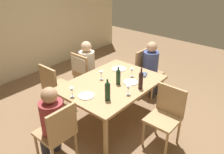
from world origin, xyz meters
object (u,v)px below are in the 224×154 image
object	(u,v)px
person_man_bearded	(88,64)
wine_glass_far	(128,88)
wine_bottle_dark_red	(118,76)
dinner_plate_host	(131,82)
chair_right_end	(146,69)
wine_glass_near_left	(132,71)
person_man_guest	(152,65)
dinner_plate_guest_right	(86,96)
wine_bottle_short_olive	(108,91)
wine_glass_centre	(72,90)
chair_near	(166,113)
person_woman_host	(52,120)
wine_bottle_tall_green	(141,80)
dining_table	(112,87)
wine_glass_near_right	(101,73)
chair_left_end	(58,131)
chair_far_left	(55,85)
dinner_plate_guest_left	(119,69)

from	to	relation	value
person_man_bearded	wine_glass_far	xyz separation A→B (m)	(-0.52, -1.39, 0.18)
wine_bottle_dark_red	dinner_plate_host	size ratio (longest dim) A/B	1.23
chair_right_end	wine_glass_near_left	world-z (taller)	chair_right_end
person_man_guest	dinner_plate_guest_right	size ratio (longest dim) A/B	4.72
wine_bottle_short_olive	wine_glass_centre	xyz separation A→B (m)	(-0.27, 0.46, -0.05)
chair_near	dinner_plate_host	size ratio (longest dim) A/B	3.76
person_woman_host	person_man_guest	world-z (taller)	person_woman_host
chair_right_end	wine_glass_far	xyz separation A→B (m)	(-1.31, -0.51, 0.31)
wine_bottle_tall_green	chair_right_end	bearing A→B (deg)	27.68
chair_near	wine_glass_far	world-z (taller)	chair_near
wine_bottle_dark_red	person_man_guest	bearing A→B (deg)	4.20
dinner_plate_guest_right	chair_right_end	bearing A→B (deg)	2.46
dinner_plate_guest_right	person_woman_host	bearing A→B (deg)	178.67
wine_bottle_dark_red	wine_glass_far	distance (m)	0.35
person_woman_host	person_man_guest	bearing A→B (deg)	-1.25
wine_glass_far	dining_table	bearing A→B (deg)	73.13
wine_glass_near_left	chair_near	bearing A→B (deg)	-109.69
wine_bottle_dark_red	wine_glass_near_left	bearing A→B (deg)	-0.13
dining_table	wine_bottle_dark_red	bearing A→B (deg)	-78.28
chair_near	wine_glass_near_right	world-z (taller)	chair_near
wine_glass_near_right	wine_glass_near_left	bearing A→B (deg)	-37.82
chair_right_end	person_woman_host	xyz separation A→B (m)	(-2.37, -0.06, 0.13)
dinner_plate_host	wine_bottle_dark_red	bearing A→B (deg)	144.63
person_woman_host	wine_bottle_dark_red	world-z (taller)	person_woman_host
chair_right_end	dinner_plate_guest_right	xyz separation A→B (m)	(-1.76, -0.08, 0.21)
wine_bottle_tall_green	wine_glass_centre	distance (m)	1.05
chair_left_end	person_man_guest	xyz separation A→B (m)	(2.37, 0.06, 0.12)
chair_near	chair_far_left	world-z (taller)	same
wine_bottle_tall_green	wine_glass_near_right	distance (m)	0.70
chair_right_end	chair_far_left	bearing A→B (deg)	-28.18
wine_bottle_dark_red	dinner_plate_host	distance (m)	0.25
chair_left_end	wine_glass_centre	bearing A→B (deg)	27.37
chair_left_end	person_man_bearded	distance (m)	1.90
person_man_guest	wine_bottle_short_olive	size ratio (longest dim) A/B	3.41
wine_bottle_tall_green	wine_bottle_short_olive	size ratio (longest dim) A/B	1.04
wine_glass_centre	dinner_plate_guest_right	world-z (taller)	wine_glass_centre
chair_far_left	person_woman_host	world-z (taller)	person_woman_host
chair_left_end	person_woman_host	world-z (taller)	person_woman_host
wine_glass_far	dinner_plate_guest_right	distance (m)	0.63
person_man_bearded	chair_near	bearing A→B (deg)	-8.89
wine_bottle_short_olive	wine_glass_far	distance (m)	0.34
chair_left_end	wine_glass_near_right	world-z (taller)	chair_left_end
person_man_guest	wine_glass_far	xyz separation A→B (m)	(-1.31, -0.40, 0.19)
wine_glass_near_left	wine_glass_far	size ratio (longest dim) A/B	1.00
dining_table	chair_near	distance (m)	0.98
chair_right_end	chair_far_left	xyz separation A→B (m)	(-1.64, 0.88, 0.00)
wine_glass_near_right	wine_bottle_short_olive	bearing A→B (deg)	-129.17
dinner_plate_guest_right	dinner_plate_guest_left	bearing A→B (deg)	12.24
person_man_bearded	wine_bottle_dark_red	size ratio (longest dim) A/B	3.80
person_woman_host	wine_bottle_short_olive	bearing A→B (deg)	-23.44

